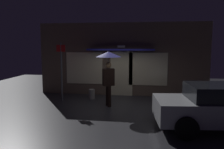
{
  "coord_description": "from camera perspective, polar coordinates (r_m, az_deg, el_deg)",
  "views": [
    {
      "loc": [
        1.29,
        -9.32,
        2.55
      ],
      "look_at": [
        -0.15,
        0.05,
        1.33
      ],
      "focal_mm": 37.67,
      "sensor_mm": 36.0,
      "label": 1
    }
  ],
  "objects": [
    {
      "name": "sidewalk_bollard",
      "position": [
        11.1,
        -4.93,
        -4.75
      ],
      "size": [
        0.27,
        0.27,
        0.46
      ],
      "primitive_type": "cylinder",
      "color": "#9E998E",
      "rests_on": "ground"
    },
    {
      "name": "person_with_umbrella",
      "position": [
        9.55,
        -0.88,
        2.52
      ],
      "size": [
        1.03,
        1.03,
        2.26
      ],
      "rotation": [
        0.0,
        0.0,
        0.51
      ],
      "color": "black",
      "rests_on": "ground"
    },
    {
      "name": "building_facade",
      "position": [
        11.76,
        2.37,
        3.66
      ],
      "size": [
        8.39,
        1.0,
        3.61
      ],
      "color": "brown",
      "rests_on": "ground"
    },
    {
      "name": "street_sign_post",
      "position": [
        10.68,
        -12.17,
        1.43
      ],
      "size": [
        0.4,
        0.07,
        2.62
      ],
      "color": "#595B60",
      "rests_on": "ground"
    },
    {
      "name": "ground_plane",
      "position": [
        9.75,
        0.81,
        -7.81
      ],
      "size": [
        18.0,
        18.0,
        0.0
      ],
      "primitive_type": "plane",
      "color": "#2D2D33"
    }
  ]
}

